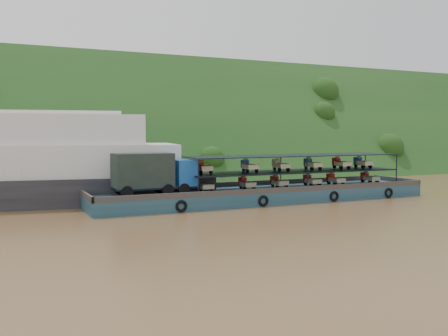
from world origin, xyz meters
name	(u,v)px	position (x,y,z in m)	size (l,w,h in m)	color
ground	(255,201)	(0.00, 0.00, 0.00)	(160.00, 160.00, 0.00)	brown
hillside	(152,174)	(0.00, 36.00, 0.00)	(140.00, 28.00, 28.00)	#153413
cargo_barge	(252,189)	(-0.41, -0.08, 1.25)	(35.00, 7.18, 5.00)	#143C48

